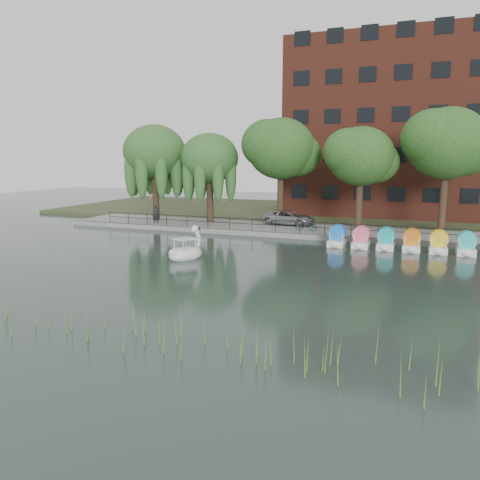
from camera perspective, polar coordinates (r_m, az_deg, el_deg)
The scene contains 17 objects.
ground_plane at distance 25.79m, azimuth -4.24°, elevation -4.22°, with size 120.00×120.00×0.00m, color #394B44.
promenade at distance 40.51m, azimuth 5.45°, elevation 1.27°, with size 40.00×6.00×0.40m, color gray.
kerb at distance 37.71m, azimuth 4.23°, elevation 0.64°, with size 40.00×0.25×0.40m, color gray.
land_strip at distance 54.02m, azimuth 9.47°, elevation 3.34°, with size 60.00×22.00×0.36m, color #47512D.
railing at distance 37.76m, azimuth 4.34°, elevation 2.10°, with size 32.00×0.05×1.00m.
apartment_building at distance 52.77m, azimuth 17.41°, elevation 12.86°, with size 20.00×10.07×18.00m.
willow_left at distance 45.72m, azimuth -10.39°, elevation 10.54°, with size 5.88×5.88×9.01m.
willow_mid at distance 43.58m, azimuth -3.73°, elevation 9.89°, with size 5.32×5.32×8.15m.
broadleaf_center at distance 42.25m, azimuth 5.02°, elevation 10.97°, with size 6.00×6.00×9.25m.
broadleaf_right at distance 40.36m, azimuth 14.54°, elevation 9.78°, with size 5.40×5.40×8.32m.
broadleaf_far at distance 41.13m, azimuth 23.95°, elevation 10.66°, with size 6.30×6.30×9.71m.
minivan at distance 41.98m, azimuth 5.97°, elevation 2.87°, with size 5.34×2.46×1.49m, color gray.
bicycle at distance 38.70m, azimuth 8.06°, elevation 1.85°, with size 1.72×0.60×1.00m, color gray.
pedestrian at distance 43.29m, azimuth -10.22°, elevation 3.31°, with size 0.71×0.48×1.98m, color black.
swan_boat at distance 29.84m, azimuth -6.58°, elevation -1.42°, with size 2.34×2.82×2.05m.
pedal_boat_row at distance 34.22m, azimuth 20.19°, elevation -0.23°, with size 11.35×1.70×1.40m.
reed_bank at distance 16.74m, azimuth -12.09°, elevation -10.24°, with size 24.00×2.40×1.20m.
Camera 1 is at (10.73, -22.58, 6.33)m, focal length 35.00 mm.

